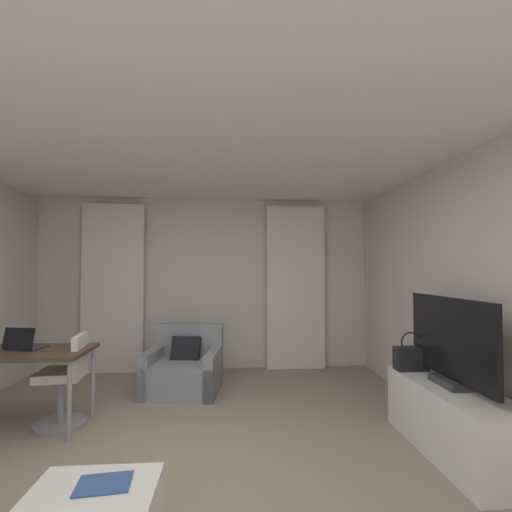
# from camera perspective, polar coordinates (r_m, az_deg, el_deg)

# --- Properties ---
(ground_plane) EXTENTS (12.00, 12.00, 0.00)m
(ground_plane) POSITION_cam_1_polar(r_m,az_deg,el_deg) (3.05, -12.16, -32.09)
(ground_plane) COLOR gray
(wall_window) EXTENTS (5.12, 0.06, 2.60)m
(wall_window) POSITION_cam_1_polar(r_m,az_deg,el_deg) (5.66, -7.83, -4.32)
(wall_window) COLOR silver
(wall_window) RESTS_ON ground
(ceiling) EXTENTS (5.12, 6.12, 0.06)m
(ceiling) POSITION_cam_1_polar(r_m,az_deg,el_deg) (2.86, -11.76, 20.61)
(ceiling) COLOR white
(ceiling) RESTS_ON wall_left
(curtain_left_panel) EXTENTS (0.90, 0.06, 2.50)m
(curtain_left_panel) POSITION_cam_1_polar(r_m,az_deg,el_deg) (5.79, -21.68, -4.64)
(curtain_left_panel) COLOR silver
(curtain_left_panel) RESTS_ON ground
(curtain_right_panel) EXTENTS (0.90, 0.06, 2.50)m
(curtain_right_panel) POSITION_cam_1_polar(r_m,az_deg,el_deg) (5.62, 6.28, -4.85)
(curtain_right_panel) COLOR silver
(curtain_right_panel) RESTS_ON ground
(armchair) EXTENTS (0.97, 0.88, 0.79)m
(armchair) POSITION_cam_1_polar(r_m,az_deg,el_deg) (4.81, -11.28, -17.22)
(armchair) COLOR gray
(armchair) RESTS_ON ground
(desk) EXTENTS (1.43, 0.66, 0.75)m
(desk) POSITION_cam_1_polar(r_m,az_deg,el_deg) (4.27, -34.27, -13.02)
(desk) COLOR #4C3828
(desk) RESTS_ON ground
(desk_chair) EXTENTS (0.48, 0.48, 0.88)m
(desk_chair) POSITION_cam_1_polar(r_m,az_deg,el_deg) (4.19, -27.89, -17.57)
(desk_chair) COLOR gray
(desk_chair) RESTS_ON ground
(laptop) EXTENTS (0.37, 0.31, 0.22)m
(laptop) POSITION_cam_1_polar(r_m,az_deg,el_deg) (4.24, -32.72, -11.68)
(laptop) COLOR #2D2D33
(laptop) RESTS_ON desk
(magazine_open) EXTENTS (0.30, 0.23, 0.01)m
(magazine_open) POSITION_cam_1_polar(r_m,az_deg,el_deg) (2.42, -22.89, -30.22)
(magazine_open) COLOR #335193
(magazine_open) RESTS_ON coffee_table
(tv_console) EXTENTS (0.52, 1.34, 0.55)m
(tv_console) POSITION_cam_1_polar(r_m,az_deg,el_deg) (3.66, 28.75, -21.83)
(tv_console) COLOR white
(tv_console) RESTS_ON ground
(tv_flatscreen) EXTENTS (0.20, 1.13, 0.74)m
(tv_flatscreen) POSITION_cam_1_polar(r_m,az_deg,el_deg) (3.52, 28.32, -12.01)
(tv_flatscreen) COLOR #333338
(tv_flatscreen) RESTS_ON tv_console
(handbag_primary) EXTENTS (0.30, 0.14, 0.37)m
(handbag_primary) POSITION_cam_1_polar(r_m,az_deg,el_deg) (3.91, 23.24, -14.53)
(handbag_primary) COLOR black
(handbag_primary) RESTS_ON tv_console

